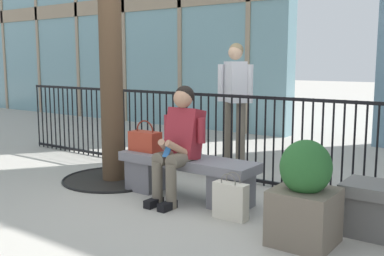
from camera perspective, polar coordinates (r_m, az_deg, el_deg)
name	(u,v)px	position (r m, az deg, el deg)	size (l,w,h in m)	color
ground_plane	(187,198)	(4.99, -0.68, -8.69)	(60.00, 60.00, 0.00)	#B2ADA3
stone_bench	(187,173)	(4.91, -0.69, -5.67)	(1.60, 0.44, 0.45)	slate
seated_person_with_phone	(179,140)	(4.74, -1.62, -1.52)	(0.52, 0.66, 1.21)	#6B6051
handbag_on_bench	(145,141)	(5.21, -5.89, -1.58)	(0.36, 0.18, 0.35)	#B23823
shopping_bag	(230,200)	(4.31, 4.83, -8.99)	(0.33, 0.12, 0.44)	beige
bystander_at_railing	(235,95)	(6.36, 5.39, 4.15)	(0.55, 0.42, 1.71)	#6B6051
plaza_railing	(231,137)	(5.61, 4.94, -1.16)	(7.76, 0.04, 1.06)	black
planter	(305,196)	(3.78, 13.91, -8.30)	(0.48, 0.48, 0.85)	#726656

